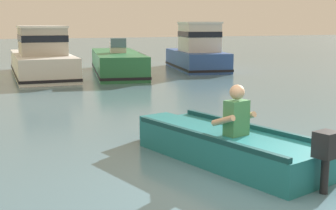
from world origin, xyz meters
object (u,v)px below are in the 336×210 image
object	(u,v)px
moored_boat_green	(117,64)
moored_boat_blue	(197,52)
moored_boat_white	(41,58)
rowboat_with_person	(225,145)

from	to	relation	value
moored_boat_green	moored_boat_blue	bearing A→B (deg)	4.47
moored_boat_white	moored_boat_blue	xyz separation A→B (m)	(6.80, -0.04, 0.05)
moored_boat_green	moored_boat_blue	distance (m)	3.86
rowboat_with_person	moored_boat_green	xyz separation A→B (m)	(2.04, 12.25, 0.18)
moored_boat_green	moored_boat_blue	world-z (taller)	moored_boat_blue
rowboat_with_person	moored_boat_white	distance (m)	12.63
moored_boat_white	moored_boat_blue	world-z (taller)	moored_boat_blue
moored_boat_green	moored_boat_blue	xyz separation A→B (m)	(3.84, 0.30, 0.35)
moored_boat_white	moored_boat_blue	bearing A→B (deg)	-0.32
moored_boat_white	moored_boat_green	xyz separation A→B (m)	(2.97, -0.34, -0.30)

